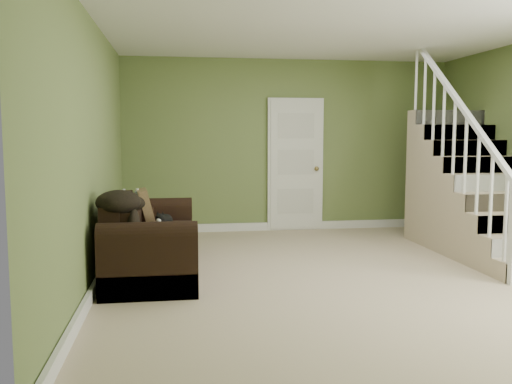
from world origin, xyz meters
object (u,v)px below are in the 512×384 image
object	(u,v)px
sofa	(148,244)
banana	(174,239)
side_table	(132,232)
cat	(165,221)

from	to	relation	value
sofa	banana	world-z (taller)	sofa
sofa	banana	xyz separation A→B (m)	(0.27, -0.53, 0.16)
side_table	cat	world-z (taller)	side_table
side_table	cat	bearing A→B (deg)	-54.35
side_table	cat	size ratio (longest dim) A/B	1.92
sofa	side_table	size ratio (longest dim) A/B	2.47
banana	sofa	bearing A→B (deg)	109.69
sofa	cat	size ratio (longest dim) A/B	4.73
cat	side_table	bearing A→B (deg)	143.82
cat	banana	size ratio (longest dim) A/B	2.40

